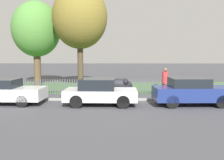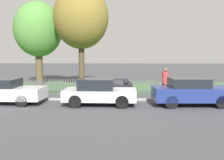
% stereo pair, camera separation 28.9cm
% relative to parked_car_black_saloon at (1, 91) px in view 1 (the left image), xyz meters
% --- Properties ---
extents(ground_plane, '(120.00, 120.00, 0.00)m').
position_rel_parked_car_black_saloon_xyz_m(ground_plane, '(5.87, 1.01, -0.69)').
color(ground_plane, '#424247').
extents(kerb_stone, '(40.44, 0.20, 0.12)m').
position_rel_parked_car_black_saloon_xyz_m(kerb_stone, '(5.87, 1.11, -0.63)').
color(kerb_stone, gray).
rests_on(kerb_stone, ground).
extents(grass_strip, '(40.44, 7.27, 0.01)m').
position_rel_parked_car_black_saloon_xyz_m(grass_strip, '(5.87, 7.04, -0.68)').
color(grass_strip, '#3D7033').
rests_on(grass_strip, ground).
extents(park_fence, '(40.44, 0.05, 0.99)m').
position_rel_parked_car_black_saloon_xyz_m(park_fence, '(5.87, 3.42, -0.19)').
color(park_fence, '#4C4C51').
rests_on(park_fence, ground).
extents(parked_car_black_saloon, '(4.47, 1.82, 1.34)m').
position_rel_parked_car_black_saloon_xyz_m(parked_car_black_saloon, '(0.00, 0.00, 0.00)').
color(parked_car_black_saloon, silver).
rests_on(parked_car_black_saloon, ground).
extents(parked_car_navy_estate, '(3.75, 1.84, 1.38)m').
position_rel_parked_car_black_saloon_xyz_m(parked_car_navy_estate, '(5.25, -0.23, 0.01)').
color(parked_car_navy_estate, '#BCBCC1').
rests_on(parked_car_navy_estate, ground).
extents(parked_car_red_compact, '(3.99, 1.77, 1.42)m').
position_rel_parked_car_black_saloon_xyz_m(parked_car_red_compact, '(9.99, -0.25, 0.05)').
color(parked_car_red_compact, navy).
rests_on(parked_car_red_compact, ground).
extents(covered_motorcycle, '(1.81, 0.75, 1.13)m').
position_rel_parked_car_black_saloon_xyz_m(covered_motorcycle, '(6.33, 2.46, -0.02)').
color(covered_motorcycle, black).
rests_on(covered_motorcycle, ground).
extents(tree_nearest_kerb, '(4.02, 4.02, 7.05)m').
position_rel_parked_car_black_saloon_xyz_m(tree_nearest_kerb, '(-0.53, 8.11, 4.01)').
color(tree_nearest_kerb, brown).
rests_on(tree_nearest_kerb, ground).
extents(tree_behind_motorcycle, '(4.19, 4.19, 7.86)m').
position_rel_parked_car_black_saloon_xyz_m(tree_behind_motorcycle, '(3.38, 6.31, 4.74)').
color(tree_behind_motorcycle, '#473828').
rests_on(tree_behind_motorcycle, ground).
extents(pedestrian_by_lamp, '(0.52, 0.52, 1.84)m').
position_rel_parked_car_black_saloon_xyz_m(pedestrian_by_lamp, '(9.04, 1.83, 0.35)').
color(pedestrian_by_lamp, slate).
rests_on(pedestrian_by_lamp, ground).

